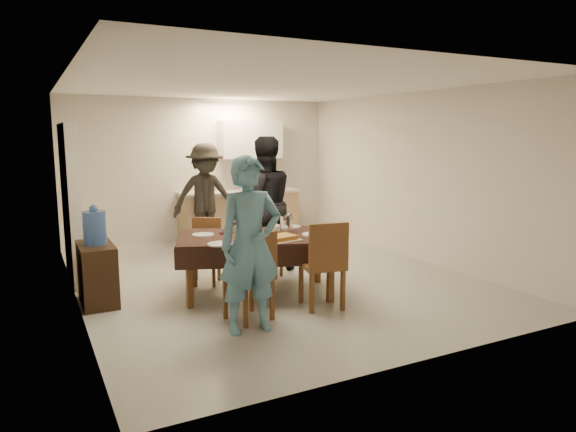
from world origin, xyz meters
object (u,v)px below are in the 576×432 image
at_px(person_far, 264,204).
at_px(wine_bottle, 253,222).
at_px(person_kitchen, 206,196).
at_px(water_pitcher, 286,225).
at_px(savoury_tart, 280,238).
at_px(console, 97,274).
at_px(dining_table, 258,238).
at_px(person_near, 250,245).
at_px(water_jug, 94,228).
at_px(microwave, 262,181).

bearing_deg(person_far, wine_bottle, 66.11).
height_order(person_far, person_kitchen, person_far).
bearing_deg(water_pitcher, savoury_tart, -127.15).
bearing_deg(console, dining_table, -16.88).
relative_size(savoury_tart, person_near, 0.24).
xyz_separation_m(water_jug, water_pitcher, (2.16, -0.60, -0.04)).
bearing_deg(wine_bottle, savoury_tart, -70.77).
bearing_deg(microwave, person_far, 66.23).
distance_m(water_jug, person_kitchen, 3.10).
bearing_deg(dining_table, water_pitcher, 11.78).
bearing_deg(person_kitchen, console, -132.11).
bearing_deg(person_far, person_near, 69.43).
relative_size(water_pitcher, person_near, 0.13).
bearing_deg(water_pitcher, person_near, -131.99).
distance_m(savoury_tart, person_far, 1.51).
bearing_deg(dining_table, person_kitchen, 104.44).
distance_m(wine_bottle, person_kitchen, 2.82).
bearing_deg(person_kitchen, person_near, -101.92).
distance_m(console, savoury_tart, 2.16).
bearing_deg(water_pitcher, dining_table, 171.87).
xyz_separation_m(console, microwave, (3.35, 2.75, 0.72)).
bearing_deg(dining_table, savoury_tart, -55.34).
bearing_deg(person_far, water_jug, 19.09).
bearing_deg(water_jug, dining_table, -16.88).
bearing_deg(wine_bottle, microwave, 63.92).
bearing_deg(console, microwave, 39.41).
bearing_deg(person_near, water_pitcher, 50.75).
distance_m(person_near, person_kitchen, 3.99).
height_order(water_jug, savoury_tart, water_jug).
height_order(dining_table, microwave, microwave).
bearing_deg(person_kitchen, savoury_tart, -93.07).
relative_size(person_near, person_far, 0.91).
bearing_deg(person_kitchen, microwave, 19.55).
distance_m(dining_table, microwave, 3.66).
height_order(console, water_pitcher, water_pitcher).
height_order(water_jug, person_near, person_near).
xyz_separation_m(dining_table, savoury_tart, (0.10, -0.38, 0.06)).
relative_size(dining_table, person_near, 1.23).
distance_m(wine_bottle, person_near, 1.21).
height_order(dining_table, water_pitcher, water_pitcher).
distance_m(wine_bottle, water_pitcher, 0.41).
distance_m(wine_bottle, person_far, 1.17).
relative_size(console, person_far, 0.39).
height_order(water_pitcher, person_near, person_near).
xyz_separation_m(dining_table, person_kitchen, (0.27, 2.85, 0.19)).
relative_size(console, water_pitcher, 3.42).
distance_m(water_pitcher, person_near, 1.35).
distance_m(console, person_near, 2.10).
bearing_deg(microwave, person_near, 64.33).
distance_m(water_jug, savoury_tart, 2.12).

